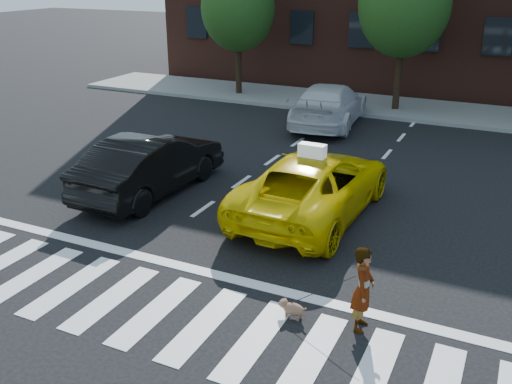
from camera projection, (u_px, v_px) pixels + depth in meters
ground at (156, 311)px, 10.35m from camera, size 120.00×120.00×0.00m
crosswalk at (156, 311)px, 10.35m from camera, size 13.00×2.40×0.01m
stop_line at (201, 271)px, 11.69m from camera, size 12.00×0.30×0.01m
sidewalk_far at (386, 107)px, 25.00m from camera, size 30.00×4.00×0.15m
taxi at (314, 185)px, 14.14m from camera, size 2.77×5.70×1.56m
black_sedan at (151, 164)px, 15.49m from camera, size 1.85×4.99×1.63m
white_suv at (329, 104)px, 22.18m from camera, size 2.81×5.75×1.61m
woman at (363, 289)px, 9.59m from camera, size 0.42×0.60×1.54m
dog at (291, 308)px, 10.11m from camera, size 0.56×0.24×0.32m
taxi_sign at (312, 151)px, 13.62m from camera, size 0.66×0.30×0.32m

